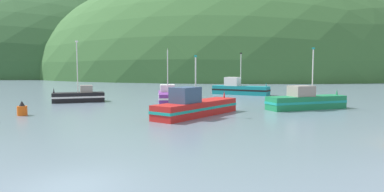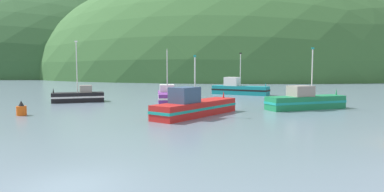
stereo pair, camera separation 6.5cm
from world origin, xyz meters
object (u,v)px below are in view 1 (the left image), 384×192
fishing_boat_teal (240,89)px  channel_buoy (23,109)px  fishing_boat_purple (168,96)px  fishing_boat_black (80,96)px  fishing_boat_green (306,101)px  fishing_boat_red (196,106)px

fishing_boat_teal → channel_buoy: bearing=-104.9°
fishing_boat_purple → fishing_boat_black: size_ratio=1.12×
fishing_boat_green → fishing_boat_red: (-11.83, -5.17, -0.01)m
fishing_boat_green → channel_buoy: bearing=169.3°
fishing_boat_green → channel_buoy: 28.36m
fishing_boat_purple → fishing_boat_green: bearing=54.9°
fishing_boat_green → fishing_boat_red: 12.91m
fishing_boat_black → fishing_boat_green: (26.73, -7.67, 0.14)m
fishing_boat_black → channel_buoy: size_ratio=5.71×
fishing_boat_green → fishing_boat_red: size_ratio=0.94×
fishing_boat_black → fishing_boat_teal: bearing=-171.5°
fishing_boat_purple → channel_buoy: (-12.57, -13.41, -0.19)m
fishing_boat_green → fishing_boat_red: fishing_boat_green is taller
fishing_boat_red → channel_buoy: 16.11m
fishing_boat_teal → channel_buoy: fishing_boat_teal is taller
channel_buoy → fishing_boat_teal: bearing=46.2°
fishing_boat_teal → channel_buoy: 34.01m
fishing_boat_black → channel_buoy: 12.61m
fishing_boat_red → channel_buoy: (-16.11, 0.30, -0.32)m
fishing_boat_black → channel_buoy: fishing_boat_black is taller
fishing_boat_purple → fishing_boat_green: size_ratio=0.95×
fishing_boat_green → channel_buoy: (-27.93, -4.88, -0.33)m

